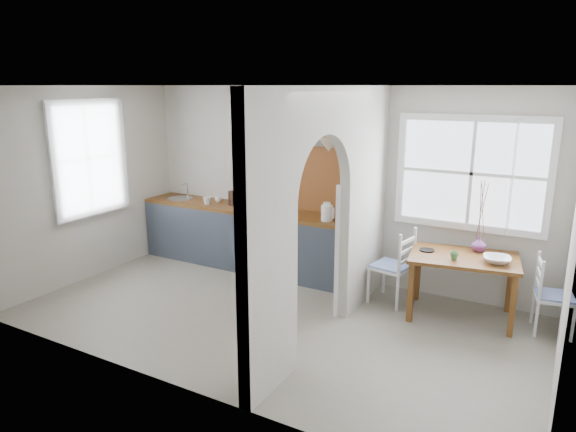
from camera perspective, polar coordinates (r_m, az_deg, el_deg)
The scene contains 26 objects.
floor at distance 6.04m, azimuth -1.81°, elevation -11.21°, with size 5.80×3.20×0.01m, color gray.
ceiling at distance 5.45m, azimuth -2.03°, elevation 14.30°, with size 5.80×3.20×0.01m, color #BCBAB4.
walls at distance 5.60m, azimuth -1.91°, elevation 0.87°, with size 5.81×3.21×2.60m.
partition at distance 5.30m, azimuth 4.90°, elevation 1.73°, with size 0.12×3.20×2.60m.
kitchen_window at distance 7.42m, azimuth -21.40°, elevation 5.97°, with size 0.10×1.16×1.50m, color white, non-canonical shape.
nook_window at distance 6.38m, azimuth 19.71°, elevation 4.45°, with size 1.76×0.10×1.30m, color white, non-canonical shape.
counter at distance 7.49m, azimuth -4.03°, elevation -2.36°, with size 3.50×0.60×0.90m.
sink at distance 8.13m, azimuth -11.89°, elevation 1.85°, with size 0.40×0.40×0.02m, color #BABBBE.
backsplash at distance 7.04m, azimuth 3.29°, elevation 4.06°, with size 1.65×0.03×0.90m, color brown.
shelf at distance 6.88m, azimuth 3.06°, elevation 9.38°, with size 1.75×0.20×0.21m.
pendant_lamp at distance 6.43m, azimuth 4.55°, elevation 7.84°, with size 0.26×0.26×0.16m, color beige.
utensil_rail at distance 6.09m, azimuth 7.41°, elevation 3.31°, with size 0.02×0.02×0.50m, color #BABBBE.
dining_table at distance 6.25m, azimuth 18.71°, elevation -7.44°, with size 1.18×0.78×0.73m, color brown, non-canonical shape.
chair_left at distance 6.40m, azimuth 11.42°, elevation -5.41°, with size 0.43×0.43×0.94m, color silver, non-canonical shape.
chair_right at distance 6.23m, azimuth 27.52°, elevation -7.84°, with size 0.39×0.39×0.85m, color silver, non-canonical shape.
kettle at distance 6.63m, azimuth 4.35°, elevation 0.50°, with size 0.20×0.16×0.24m, color white, non-canonical shape.
mug_a at distance 7.62m, azimuth -8.98°, elevation 1.68°, with size 0.12×0.12×0.11m, color white.
mug_b at distance 7.78m, azimuth -7.73°, elevation 1.88°, with size 0.11×0.11×0.08m, color white.
knife_block at distance 7.53m, azimuth -6.02°, elevation 2.01°, with size 0.10×0.14×0.21m, color #3C2618.
jar at distance 7.53m, azimuth -5.01°, elevation 1.81°, with size 0.09×0.09×0.15m, color gray.
towel_magenta at distance 6.48m, azimuth 7.04°, elevation -6.82°, with size 0.02×0.03×0.58m, color #C53978.
towel_orange at distance 6.48m, azimuth 6.97°, elevation -7.08°, with size 0.02×0.03×0.53m, color #CD6C05.
bowl at distance 6.02m, azimuth 22.20°, elevation -4.51°, with size 0.29×0.29×0.07m, color white.
table_cup at distance 5.95m, azimuth 17.98°, elevation -4.25°, with size 0.09×0.09×0.09m, color #4B8750.
plate at distance 6.19m, azimuth 15.18°, elevation -3.68°, with size 0.17×0.17×0.01m, color black.
vase at distance 6.33m, azimuth 20.44°, elevation -2.96°, with size 0.16×0.16×0.17m, color #75387E.
Camera 1 is at (2.82, -4.66, 2.60)m, focal length 32.00 mm.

